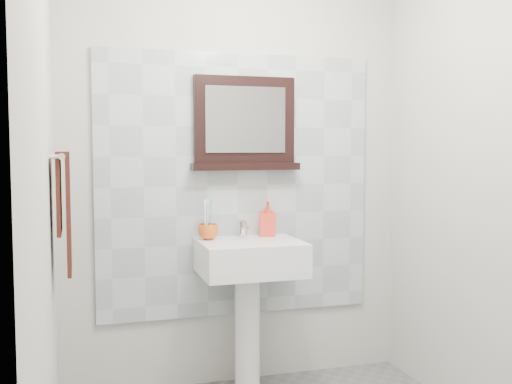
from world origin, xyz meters
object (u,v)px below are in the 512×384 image
toothbrush_cup (208,232)px  soap_dispenser (268,218)px  pedestal_sink (250,274)px  framed_mirror (245,126)px  hand_towel (65,202)px

toothbrush_cup → soap_dispenser: bearing=6.2°
pedestal_sink → toothbrush_cup: bearing=153.8°
pedestal_sink → framed_mirror: 0.83m
pedestal_sink → toothbrush_cup: size_ratio=8.79×
framed_mirror → hand_towel: bearing=-155.2°
framed_mirror → hand_towel: (-0.98, -0.45, -0.37)m
toothbrush_cup → hand_towel: hand_towel is taller
pedestal_sink → hand_towel: 1.08m
soap_dispenser → framed_mirror: (-0.12, 0.05, 0.53)m
toothbrush_cup → hand_towel: size_ratio=0.20×
pedestal_sink → hand_towel: (-0.95, -0.27, 0.44)m
pedestal_sink → soap_dispenser: 0.35m
framed_mirror → soap_dispenser: bearing=-19.9°
soap_dispenser → hand_towel: (-1.10, -0.41, 0.16)m
pedestal_sink → soap_dispenser: size_ratio=4.79×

